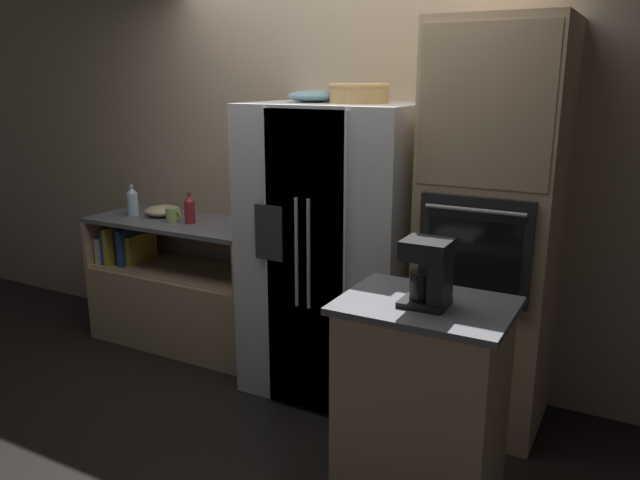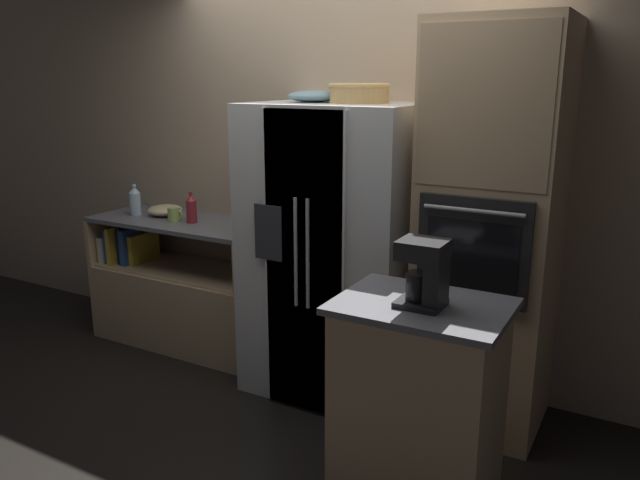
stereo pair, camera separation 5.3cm
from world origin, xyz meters
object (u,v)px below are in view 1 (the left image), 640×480
(wall_oven, at_px, (490,232))
(wicker_basket, at_px, (359,92))
(bottle_tall, at_px, (132,201))
(mixing_bowl, at_px, (163,211))
(fruit_bowl, at_px, (314,96))
(mug, at_px, (172,215))
(bottle_short, at_px, (190,209))
(refrigerator, at_px, (335,252))
(coffee_maker, at_px, (431,271))

(wall_oven, xyz_separation_m, wicker_basket, (-0.78, -0.01, 0.72))
(bottle_tall, xyz_separation_m, mixing_bowl, (0.20, 0.09, -0.07))
(fruit_bowl, bearing_deg, bottle_tall, 179.53)
(bottle_tall, xyz_separation_m, mug, (0.39, -0.02, -0.06))
(bottle_tall, bearing_deg, mug, -2.47)
(bottle_short, bearing_deg, fruit_bowl, -0.98)
(wall_oven, height_order, wicker_basket, wall_oven)
(refrigerator, xyz_separation_m, mug, (-1.29, 0.03, 0.09))
(wicker_basket, xyz_separation_m, bottle_tall, (-1.80, -0.01, -0.79))
(wall_oven, height_order, fruit_bowl, wall_oven)
(fruit_bowl, relative_size, bottle_tall, 1.38)
(refrigerator, distance_m, wall_oven, 0.93)
(wall_oven, relative_size, mixing_bowl, 8.67)
(bottle_tall, bearing_deg, wall_oven, 0.31)
(fruit_bowl, height_order, bottle_short, fruit_bowl)
(mixing_bowl, distance_m, coffee_maker, 2.58)
(refrigerator, height_order, mixing_bowl, refrigerator)
(bottle_short, height_order, mixing_bowl, bottle_short)
(wicker_basket, height_order, bottle_short, wicker_basket)
(fruit_bowl, height_order, mixing_bowl, fruit_bowl)
(wicker_basket, height_order, mug, wicker_basket)
(fruit_bowl, height_order, mug, fruit_bowl)
(mixing_bowl, xyz_separation_m, coffee_maker, (2.37, -1.02, 0.18))
(wicker_basket, distance_m, fruit_bowl, 0.28)
(mug, height_order, mixing_bowl, mug)
(wall_oven, distance_m, bottle_tall, 2.58)
(mug, distance_m, coffee_maker, 2.37)
(refrigerator, bearing_deg, fruit_bowl, 168.42)
(fruit_bowl, xyz_separation_m, mug, (-1.13, -0.00, -0.82))
(mug, height_order, coffee_maker, coffee_maker)
(refrigerator, height_order, mug, refrigerator)
(bottle_short, distance_m, mixing_bowl, 0.35)
(wall_oven, height_order, mixing_bowl, wall_oven)
(refrigerator, relative_size, coffee_maker, 6.27)
(wall_oven, bearing_deg, refrigerator, -176.22)
(coffee_maker, bearing_deg, mixing_bowl, 156.60)
(coffee_maker, bearing_deg, bottle_short, 155.36)
(refrigerator, bearing_deg, wall_oven, 3.78)
(wicker_basket, distance_m, coffee_maker, 1.39)
(wall_oven, distance_m, wicker_basket, 1.06)
(refrigerator, height_order, bottle_short, refrigerator)
(refrigerator, bearing_deg, coffee_maker, -44.95)
(fruit_bowl, bearing_deg, mixing_bowl, 175.41)
(bottle_short, xyz_separation_m, coffee_maker, (2.04, -0.93, 0.12))
(bottle_tall, bearing_deg, wicker_basket, 0.26)
(refrigerator, xyz_separation_m, bottle_short, (-1.15, 0.05, 0.14))
(mixing_bowl, bearing_deg, refrigerator, -5.37)
(wall_oven, relative_size, mug, 17.56)
(coffee_maker, bearing_deg, wicker_basket, 129.25)
(fruit_bowl, bearing_deg, wicker_basket, 4.19)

